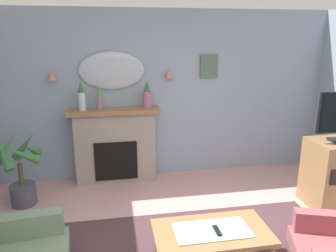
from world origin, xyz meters
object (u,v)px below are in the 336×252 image
mantel_vase_centre (99,96)px  mantel_vase_left (147,96)px  mantel_vase_right (81,96)px  tv_remote (217,231)px  wall_sconce_right (169,73)px  potted_plant_corner_palm (20,171)px  coffee_table (212,236)px  wall_mirror (112,71)px  framed_picture (209,66)px  wall_sconce_left (52,76)px  fireplace (115,146)px

mantel_vase_centre → mantel_vase_left: bearing=0.0°
mantel_vase_right → tv_remote: size_ratio=2.67×
wall_sconce_right → tv_remote: size_ratio=0.88×
mantel_vase_left → potted_plant_corner_palm: 2.02m
wall_sconce_right → coffee_table: (0.00, -2.30, -1.28)m
mantel_vase_left → wall_sconce_right: size_ratio=2.94×
mantel_vase_centre → wall_mirror: size_ratio=0.38×
mantel_vase_left → wall_mirror: 0.64m
wall_mirror → framed_picture: wall_mirror is taller
coffee_table → mantel_vase_right: bearing=120.8°
mantel_vase_centre → mantel_vase_left: size_ratio=0.89×
wall_sconce_left → tv_remote: 3.15m
mantel_vase_right → framed_picture: bearing=5.3°
fireplace → potted_plant_corner_palm: 1.37m
fireplace → coffee_table: bearing=-68.9°
mantel_vase_centre → wall_sconce_left: size_ratio=2.62×
fireplace → mantel_vase_centre: bearing=-171.9°
mantel_vase_right → mantel_vase_centre: mantel_vase_right is taller
fireplace → wall_mirror: wall_mirror is taller
mantel_vase_right → mantel_vase_left: mantel_vase_right is taller
fireplace → mantel_vase_right: bearing=-176.4°
wall_mirror → wall_sconce_left: wall_mirror is taller
mantel_vase_centre → wall_sconce_left: 0.73m
mantel_vase_left → framed_picture: size_ratio=1.14×
mantel_vase_right → wall_sconce_left: size_ratio=3.05×
mantel_vase_left → coffee_table: size_ratio=0.37×
wall_mirror → tv_remote: (0.89, -2.38, -1.26)m
tv_remote → potted_plant_corner_palm: (-2.15, 1.70, 0.03)m
mantel_vase_right → coffee_table: size_ratio=0.39×
tv_remote → framed_picture: bearing=75.7°
mantel_vase_left → wall_sconce_left: 1.39m
mantel_vase_left → potted_plant_corner_palm: (-1.76, -0.50, -0.86)m
fireplace → mantel_vase_left: mantel_vase_left is taller
coffee_table → tv_remote: (0.04, -0.03, 0.07)m
mantel_vase_right → mantel_vase_left: 0.95m
mantel_vase_right → potted_plant_corner_palm: (-0.81, -0.50, -0.89)m
fireplace → coffee_table: 2.37m
fireplace → mantel_vase_left: 0.92m
mantel_vase_centre → coffee_table: (1.05, -2.18, -0.98)m
mantel_vase_left → tv_remote: 2.41m
framed_picture → mantel_vase_left: bearing=-169.8°
mantel_vase_centre → fireplace: bearing=8.1°
mantel_vase_left → mantel_vase_right: bearing=180.0°
potted_plant_corner_palm → wall_sconce_right: bearing=16.5°
mantel_vase_right → framed_picture: size_ratio=1.19×
fireplace → framed_picture: size_ratio=3.78×
mantel_vase_left → framed_picture: (1.00, 0.18, 0.41)m
wall_sconce_left → wall_sconce_right: 1.70m
potted_plant_corner_palm → tv_remote: bearing=-38.4°
framed_picture → coffee_table: (-0.65, -2.36, -1.37)m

